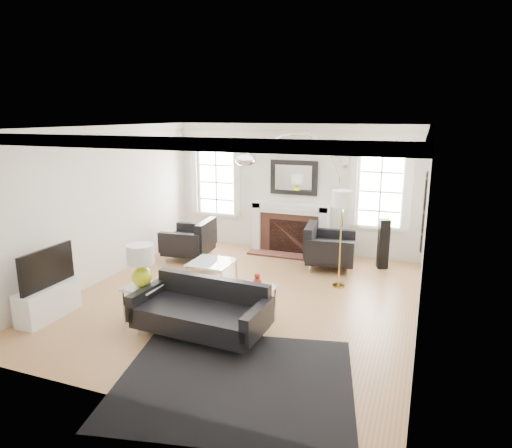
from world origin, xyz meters
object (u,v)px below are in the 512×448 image
at_px(coffee_table, 212,263).
at_px(gourd_lamp, 141,263).
at_px(fireplace, 291,229).
at_px(armchair_left, 192,241).
at_px(sofa, 202,312).
at_px(armchair_right, 327,248).
at_px(arc_floor_lamp, 297,193).

height_order(coffee_table, gourd_lamp, gourd_lamp).
xyz_separation_m(fireplace, armchair_left, (-1.83, -1.17, -0.15)).
height_order(sofa, coffee_table, sofa).
xyz_separation_m(armchair_right, gourd_lamp, (-2.03, -3.35, 0.50)).
distance_m(fireplace, sofa, 4.14).
bearing_deg(armchair_right, fireplace, 144.23).
relative_size(armchair_left, gourd_lamp, 1.76).
distance_m(armchair_left, coffee_table, 1.36).
distance_m(sofa, armchair_left, 3.46).
height_order(sofa, arc_floor_lamp, arc_floor_lamp).
bearing_deg(sofa, armchair_left, 121.05).
xyz_separation_m(sofa, arc_floor_lamp, (0.39, 3.31, 1.15)).
bearing_deg(gourd_lamp, fireplace, 75.32).
distance_m(armchair_right, gourd_lamp, 3.95).
bearing_deg(arc_floor_lamp, sofa, -96.74).
distance_m(fireplace, coffee_table, 2.32).
relative_size(armchair_left, armchair_right, 0.97).
xyz_separation_m(sofa, armchair_right, (1.01, 3.44, 0.06)).
bearing_deg(fireplace, armchair_left, -147.31).
relative_size(sofa, armchair_left, 1.71).
xyz_separation_m(gourd_lamp, arc_floor_lamp, (1.41, 3.23, 0.59)).
relative_size(fireplace, coffee_table, 2.22).
xyz_separation_m(sofa, coffee_table, (-0.84, 2.00, -0.02)).
xyz_separation_m(armchair_left, gourd_lamp, (0.76, -2.88, 0.51)).
bearing_deg(armchair_right, arc_floor_lamp, -168.55).
height_order(gourd_lamp, arc_floor_lamp, arc_floor_lamp).
relative_size(sofa, gourd_lamp, 3.02).
xyz_separation_m(sofa, armchair_left, (-1.79, 2.97, 0.06)).
xyz_separation_m(fireplace, sofa, (-0.04, -4.14, -0.21)).
bearing_deg(sofa, coffee_table, 112.66).
bearing_deg(sofa, arc_floor_lamp, 83.26).
bearing_deg(coffee_table, gourd_lamp, -95.57).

